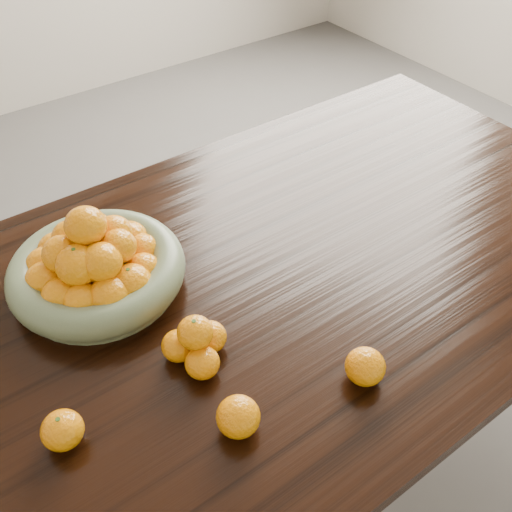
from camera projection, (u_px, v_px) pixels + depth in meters
ground at (244, 461)px, 1.69m from camera, size 5.00×5.00×0.00m
dining_table at (240, 313)px, 1.24m from camera, size 2.00×1.00×0.75m
fruit_bowl at (95, 266)px, 1.14m from camera, size 0.36×0.36×0.19m
orange_pyramid at (196, 344)px, 1.02m from camera, size 0.12×0.12×0.10m
loose_orange_0 at (62, 430)px, 0.90m from camera, size 0.07×0.07×0.06m
loose_orange_1 at (238, 417)px, 0.92m from camera, size 0.07×0.07×0.07m
loose_orange_2 at (365, 367)px, 0.99m from camera, size 0.07×0.07×0.07m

